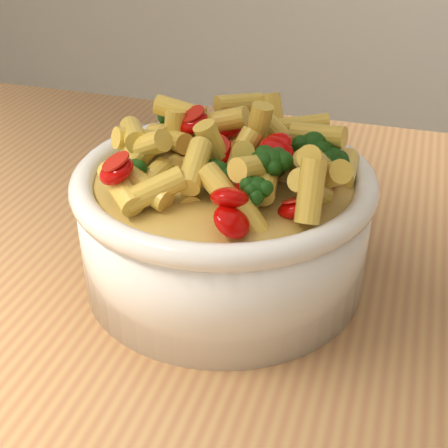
% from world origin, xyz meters
% --- Properties ---
extents(table, '(1.20, 0.80, 0.90)m').
position_xyz_m(table, '(0.00, 0.00, 0.80)').
color(table, '#B4834D').
rests_on(table, ground).
extents(serving_bowl, '(0.26, 0.26, 0.11)m').
position_xyz_m(serving_bowl, '(0.04, -0.02, 0.96)').
color(serving_bowl, white).
rests_on(serving_bowl, table).
extents(pasta_salad, '(0.21, 0.21, 0.05)m').
position_xyz_m(pasta_salad, '(0.04, -0.02, 1.03)').
color(pasta_salad, '#ECC14A').
rests_on(pasta_salad, serving_bowl).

